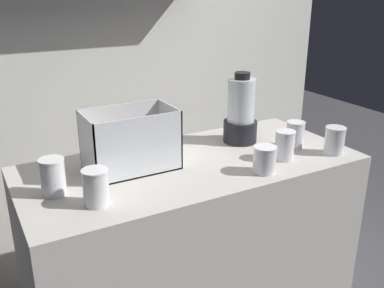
{
  "coord_description": "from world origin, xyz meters",
  "views": [
    {
      "loc": [
        -0.8,
        -1.45,
        1.6
      ],
      "look_at": [
        0.0,
        0.0,
        0.98
      ],
      "focal_mm": 40.75,
      "sensor_mm": 36.0,
      "label": 1
    }
  ],
  "objects_px": {
    "carrot_display_bin": "(131,150)",
    "juice_cup_mango_rightmost": "(334,141)",
    "blender_pitcher": "(241,113)",
    "juice_cup_carrot_left": "(96,189)",
    "juice_cup_beet_far_right": "(295,135)",
    "juice_cup_beet_middle": "(264,161)",
    "juice_cup_carrot_far_left": "(53,179)",
    "juice_cup_orange_right": "(285,146)"
  },
  "relations": [
    {
      "from": "carrot_display_bin",
      "to": "juice_cup_mango_rightmost",
      "type": "relative_size",
      "value": 2.94
    },
    {
      "from": "blender_pitcher",
      "to": "juice_cup_carrot_left",
      "type": "distance_m",
      "value": 0.82
    },
    {
      "from": "juice_cup_carrot_left",
      "to": "juice_cup_beet_far_right",
      "type": "distance_m",
      "value": 0.95
    },
    {
      "from": "carrot_display_bin",
      "to": "juice_cup_beet_middle",
      "type": "distance_m",
      "value": 0.53
    },
    {
      "from": "juice_cup_carrot_left",
      "to": "juice_cup_mango_rightmost",
      "type": "xyz_separation_m",
      "value": [
        1.04,
        -0.05,
        -0.0
      ]
    },
    {
      "from": "juice_cup_carrot_left",
      "to": "juice_cup_beet_middle",
      "type": "relative_size",
      "value": 1.18
    },
    {
      "from": "blender_pitcher",
      "to": "juice_cup_carrot_left",
      "type": "height_order",
      "value": "blender_pitcher"
    },
    {
      "from": "juice_cup_carrot_far_left",
      "to": "juice_cup_orange_right",
      "type": "distance_m",
      "value": 0.93
    },
    {
      "from": "juice_cup_beet_middle",
      "to": "juice_cup_carrot_far_left",
      "type": "bearing_deg",
      "value": 164.94
    },
    {
      "from": "blender_pitcher",
      "to": "carrot_display_bin",
      "type": "bearing_deg",
      "value": -175.07
    },
    {
      "from": "juice_cup_carrot_far_left",
      "to": "juice_cup_beet_middle",
      "type": "height_order",
      "value": "juice_cup_carrot_far_left"
    },
    {
      "from": "juice_cup_mango_rightmost",
      "to": "juice_cup_carrot_left",
      "type": "bearing_deg",
      "value": 177.48
    },
    {
      "from": "juice_cup_orange_right",
      "to": "juice_cup_mango_rightmost",
      "type": "distance_m",
      "value": 0.24
    },
    {
      "from": "blender_pitcher",
      "to": "juice_cup_carrot_far_left",
      "type": "relative_size",
      "value": 2.43
    },
    {
      "from": "juice_cup_orange_right",
      "to": "juice_cup_mango_rightmost",
      "type": "height_order",
      "value": "juice_cup_orange_right"
    },
    {
      "from": "juice_cup_orange_right",
      "to": "juice_cup_beet_far_right",
      "type": "bearing_deg",
      "value": 33.59
    },
    {
      "from": "blender_pitcher",
      "to": "juice_cup_carrot_left",
      "type": "bearing_deg",
      "value": -160.27
    },
    {
      "from": "juice_cup_carrot_left",
      "to": "juice_cup_beet_far_right",
      "type": "bearing_deg",
      "value": 5.96
    },
    {
      "from": "blender_pitcher",
      "to": "juice_cup_carrot_far_left",
      "type": "xyz_separation_m",
      "value": [
        -0.88,
        -0.13,
        -0.08
      ]
    },
    {
      "from": "juice_cup_beet_middle",
      "to": "juice_cup_orange_right",
      "type": "distance_m",
      "value": 0.17
    },
    {
      "from": "juice_cup_carrot_left",
      "to": "juice_cup_beet_far_right",
      "type": "relative_size",
      "value": 1.08
    },
    {
      "from": "juice_cup_mango_rightmost",
      "to": "juice_cup_beet_middle",
      "type": "bearing_deg",
      "value": -177.83
    },
    {
      "from": "juice_cup_carrot_far_left",
      "to": "juice_cup_orange_right",
      "type": "relative_size",
      "value": 1.07
    },
    {
      "from": "juice_cup_carrot_left",
      "to": "juice_cup_orange_right",
      "type": "height_order",
      "value": "juice_cup_carrot_left"
    },
    {
      "from": "carrot_display_bin",
      "to": "juice_cup_beet_far_right",
      "type": "distance_m",
      "value": 0.75
    },
    {
      "from": "juice_cup_carrot_far_left",
      "to": "juice_cup_mango_rightmost",
      "type": "bearing_deg",
      "value": -9.38
    },
    {
      "from": "blender_pitcher",
      "to": "juice_cup_beet_middle",
      "type": "distance_m",
      "value": 0.37
    },
    {
      "from": "carrot_display_bin",
      "to": "juice_cup_carrot_far_left",
      "type": "height_order",
      "value": "carrot_display_bin"
    },
    {
      "from": "blender_pitcher",
      "to": "juice_cup_beet_far_right",
      "type": "distance_m",
      "value": 0.26
    },
    {
      "from": "blender_pitcher",
      "to": "juice_cup_mango_rightmost",
      "type": "height_order",
      "value": "blender_pitcher"
    },
    {
      "from": "juice_cup_orange_right",
      "to": "juice_cup_beet_far_right",
      "type": "relative_size",
      "value": 1.06
    },
    {
      "from": "juice_cup_carrot_far_left",
      "to": "juice_cup_carrot_left",
      "type": "bearing_deg",
      "value": -53.24
    },
    {
      "from": "blender_pitcher",
      "to": "juice_cup_beet_far_right",
      "type": "xyz_separation_m",
      "value": [
        0.18,
        -0.18,
        -0.08
      ]
    },
    {
      "from": "juice_cup_orange_right",
      "to": "juice_cup_beet_far_right",
      "type": "height_order",
      "value": "juice_cup_orange_right"
    },
    {
      "from": "carrot_display_bin",
      "to": "blender_pitcher",
      "type": "height_order",
      "value": "blender_pitcher"
    },
    {
      "from": "juice_cup_beet_far_right",
      "to": "carrot_display_bin",
      "type": "bearing_deg",
      "value": 169.97
    },
    {
      "from": "carrot_display_bin",
      "to": "juice_cup_carrot_far_left",
      "type": "relative_size",
      "value": 2.62
    },
    {
      "from": "juice_cup_beet_far_right",
      "to": "juice_cup_mango_rightmost",
      "type": "height_order",
      "value": "juice_cup_mango_rightmost"
    },
    {
      "from": "blender_pitcher",
      "to": "juice_cup_beet_middle",
      "type": "bearing_deg",
      "value": -109.56
    },
    {
      "from": "carrot_display_bin",
      "to": "juice_cup_carrot_far_left",
      "type": "xyz_separation_m",
      "value": [
        -0.32,
        -0.08,
        -0.02
      ]
    },
    {
      "from": "blender_pitcher",
      "to": "juice_cup_mango_rightmost",
      "type": "xyz_separation_m",
      "value": [
        0.27,
        -0.32,
        -0.08
      ]
    },
    {
      "from": "juice_cup_beet_middle",
      "to": "juice_cup_orange_right",
      "type": "height_order",
      "value": "juice_cup_orange_right"
    }
  ]
}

